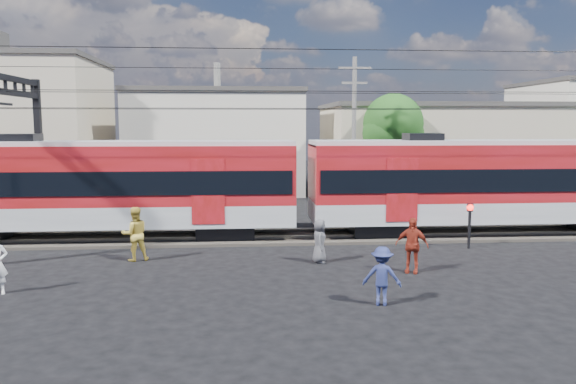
# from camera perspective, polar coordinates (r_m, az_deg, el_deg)

# --- Properties ---
(ground) EXTENTS (120.00, 120.00, 0.00)m
(ground) POSITION_cam_1_polar(r_m,az_deg,el_deg) (16.44, -4.19, -10.30)
(ground) COLOR black
(ground) RESTS_ON ground
(track_bed) EXTENTS (70.00, 3.40, 0.12)m
(track_bed) POSITION_cam_1_polar(r_m,az_deg,el_deg) (24.18, -4.29, -4.56)
(track_bed) COLOR #2D2823
(track_bed) RESTS_ON ground
(rail_near) EXTENTS (70.00, 0.12, 0.12)m
(rail_near) POSITION_cam_1_polar(r_m,az_deg,el_deg) (23.42, -4.29, -4.64)
(rail_near) COLOR #59544C
(rail_near) RESTS_ON track_bed
(rail_far) EXTENTS (70.00, 0.12, 0.12)m
(rail_far) POSITION_cam_1_polar(r_m,az_deg,el_deg) (24.90, -4.30, -3.95)
(rail_far) COLOR #59544C
(rail_far) RESTS_ON track_bed
(commuter_train) EXTENTS (50.30, 3.08, 4.17)m
(commuter_train) POSITION_cam_1_polar(r_m,az_deg,el_deg) (24.51, -17.92, 0.81)
(commuter_train) COLOR black
(commuter_train) RESTS_ON ground
(catenary) EXTENTS (70.00, 9.30, 7.52)m
(catenary) POSITION_cam_1_polar(r_m,az_deg,el_deg) (25.22, -24.61, 6.91)
(catenary) COLOR black
(catenary) RESTS_ON ground
(building_midwest) EXTENTS (12.24, 12.24, 7.30)m
(building_midwest) POSITION_cam_1_polar(r_m,az_deg,el_deg) (42.77, -7.11, 5.23)
(building_midwest) COLOR beige
(building_midwest) RESTS_ON ground
(building_mideast) EXTENTS (16.32, 10.20, 6.30)m
(building_mideast) POSITION_cam_1_polar(r_m,az_deg,el_deg) (42.15, 15.05, 4.34)
(building_mideast) COLOR #B8A78C
(building_mideast) RESTS_ON ground
(utility_pole_mid) EXTENTS (1.80, 0.24, 8.50)m
(utility_pole_mid) POSITION_cam_1_polar(r_m,az_deg,el_deg) (31.29, 6.71, 6.25)
(utility_pole_mid) COLOR slate
(utility_pole_mid) RESTS_ON ground
(tree_near) EXTENTS (3.82, 3.64, 6.72)m
(tree_near) POSITION_cam_1_polar(r_m,az_deg,el_deg) (35.03, 10.88, 6.45)
(tree_near) COLOR #382619
(tree_near) RESTS_ON ground
(pedestrian_b) EXTENTS (1.13, 1.00, 1.94)m
(pedestrian_b) POSITION_cam_1_polar(r_m,az_deg,el_deg) (20.78, -15.29, -4.13)
(pedestrian_b) COLOR gold
(pedestrian_b) RESTS_ON ground
(pedestrian_c) EXTENTS (1.16, 0.86, 1.60)m
(pedestrian_c) POSITION_cam_1_polar(r_m,az_deg,el_deg) (15.45, 9.52, -8.41)
(pedestrian_c) COLOR navy
(pedestrian_c) RESTS_ON ground
(pedestrian_d) EXTENTS (1.16, 0.84, 1.83)m
(pedestrian_d) POSITION_cam_1_polar(r_m,az_deg,el_deg) (18.90, 12.47, -5.30)
(pedestrian_d) COLOR maroon
(pedestrian_d) RESTS_ON ground
(pedestrian_e) EXTENTS (0.59, 0.82, 1.55)m
(pedestrian_e) POSITION_cam_1_polar(r_m,az_deg,el_deg) (19.81, 3.22, -5.01)
(pedestrian_e) COLOR #454549
(pedestrian_e) RESTS_ON ground
(crossing_signal) EXTENTS (0.26, 0.26, 1.79)m
(crossing_signal) POSITION_cam_1_polar(r_m,az_deg,el_deg) (23.08, 17.98, -2.45)
(crossing_signal) COLOR black
(crossing_signal) RESTS_ON ground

